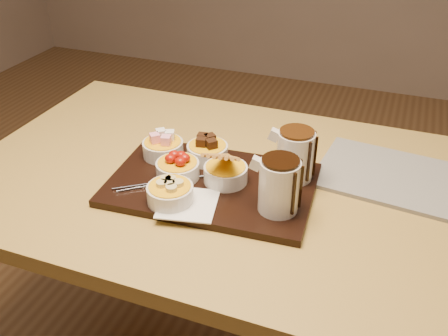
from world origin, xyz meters
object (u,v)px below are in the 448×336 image
(dining_table, at_px, (216,207))
(pitcher_dark_chocolate, at_px, (279,186))
(serving_board, at_px, (212,184))
(pitcher_milk_chocolate, at_px, (295,156))
(newspaper, at_px, (386,175))
(bowl_strawberries, at_px, (178,170))

(dining_table, distance_m, pitcher_dark_chocolate, 0.27)
(pitcher_dark_chocolate, bearing_deg, serving_board, 160.02)
(dining_table, relative_size, pitcher_milk_chocolate, 10.43)
(pitcher_dark_chocolate, xyz_separation_m, newspaper, (0.20, 0.24, -0.07))
(serving_board, bearing_deg, pitcher_milk_chocolate, 21.80)
(newspaper, bearing_deg, dining_table, -155.10)
(bowl_strawberries, bearing_deg, dining_table, 46.89)
(bowl_strawberries, relative_size, pitcher_dark_chocolate, 0.87)
(pitcher_dark_chocolate, bearing_deg, dining_table, 145.53)
(dining_table, distance_m, bowl_strawberries, 0.17)
(dining_table, bearing_deg, bowl_strawberries, -133.11)
(pitcher_dark_chocolate, bearing_deg, bowl_strawberries, 167.35)
(dining_table, xyz_separation_m, bowl_strawberries, (-0.07, -0.07, 0.14))
(bowl_strawberries, distance_m, pitcher_dark_chocolate, 0.25)
(dining_table, xyz_separation_m, pitcher_dark_chocolate, (0.18, -0.11, 0.17))
(bowl_strawberries, relative_size, pitcher_milk_chocolate, 0.87)
(bowl_strawberries, relative_size, newspaper, 0.32)
(pitcher_dark_chocolate, relative_size, newspaper, 0.37)
(dining_table, height_order, pitcher_dark_chocolate, pitcher_dark_chocolate)
(pitcher_dark_chocolate, height_order, pitcher_milk_chocolate, same)
(serving_board, xyz_separation_m, bowl_strawberries, (-0.08, -0.01, 0.03))
(serving_board, relative_size, bowl_strawberries, 4.60)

